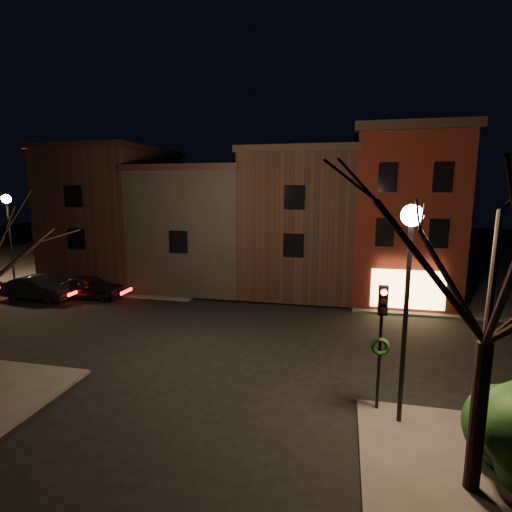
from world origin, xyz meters
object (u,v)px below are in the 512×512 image
at_px(street_lamp_far, 8,215).
at_px(traffic_signal, 381,328).
at_px(street_lamp_near, 410,255).
at_px(parked_car_a, 89,287).
at_px(bare_tree_right, 497,232).
at_px(parked_car_b, 39,288).

relative_size(street_lamp_far, traffic_signal, 1.60).
height_order(street_lamp_far, traffic_signal, street_lamp_far).
relative_size(street_lamp_near, street_lamp_far, 1.00).
relative_size(street_lamp_near, traffic_signal, 1.60).
distance_m(traffic_signal, parked_car_a, 19.98).
xyz_separation_m(bare_tree_right, parked_car_b, (-22.04, 11.94, -5.39)).
bearing_deg(parked_car_a, street_lamp_far, 71.70).
bearing_deg(parked_car_b, traffic_signal, -111.92).
bearing_deg(parked_car_a, bare_tree_right, -129.00).
xyz_separation_m(street_lamp_near, street_lamp_far, (-25.20, 12.20, 0.00)).
relative_size(street_lamp_near, parked_car_b, 1.42).
bearing_deg(traffic_signal, street_lamp_far, 154.55).
bearing_deg(bare_tree_right, parked_car_a, 145.89).
bearing_deg(street_lamp_far, parked_car_a, -13.41).
relative_size(bare_tree_right, parked_car_b, 1.87).
distance_m(street_lamp_far, traffic_signal, 27.35).
relative_size(street_lamp_far, parked_car_b, 1.42).
relative_size(street_lamp_near, bare_tree_right, 0.76).
height_order(street_lamp_near, bare_tree_right, bare_tree_right).
distance_m(bare_tree_right, parked_car_b, 25.64).
relative_size(bare_tree_right, parked_car_a, 1.92).
xyz_separation_m(traffic_signal, bare_tree_right, (1.90, -2.99, 3.34)).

